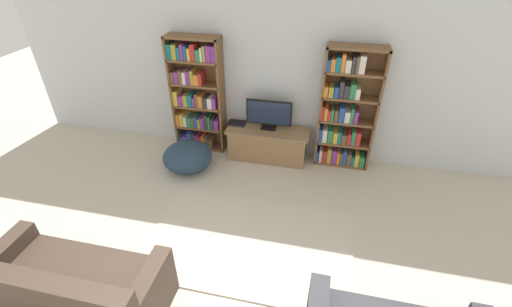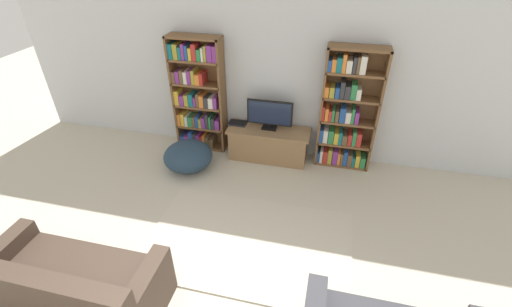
% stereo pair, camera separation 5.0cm
% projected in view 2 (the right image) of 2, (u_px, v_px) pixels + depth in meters
% --- Properties ---
extents(wall_back, '(8.80, 0.06, 2.60)m').
position_uv_depth(wall_back, '(275.00, 79.00, 5.42)').
color(wall_back, silver).
rests_on(wall_back, ground_plane).
extents(bookshelf_left, '(0.86, 0.30, 1.95)m').
position_uv_depth(bookshelf_left, '(198.00, 95.00, 5.70)').
color(bookshelf_left, brown).
rests_on(bookshelf_left, ground_plane).
extents(bookshelf_right, '(0.86, 0.30, 1.95)m').
position_uv_depth(bookshelf_right, '(346.00, 114.00, 5.27)').
color(bookshelf_right, brown).
rests_on(bookshelf_right, ground_plane).
extents(tv_stand, '(1.35, 0.50, 0.55)m').
position_uv_depth(tv_stand, '(268.00, 144.00, 5.74)').
color(tv_stand, '#8E6B47').
rests_on(tv_stand, ground_plane).
extents(television, '(0.74, 0.16, 0.50)m').
position_uv_depth(television, '(270.00, 114.00, 5.48)').
color(television, black).
rests_on(television, tv_stand).
extents(laptop, '(0.30, 0.21, 0.03)m').
position_uv_depth(laptop, '(238.00, 123.00, 5.76)').
color(laptop, '#28282D').
rests_on(laptop, tv_stand).
extents(area_rug, '(2.53, 1.60, 0.02)m').
position_uv_depth(area_rug, '(249.00, 242.00, 4.30)').
color(area_rug, beige).
rests_on(area_rug, ground_plane).
extents(couch_left_sectional, '(1.79, 0.83, 0.85)m').
position_uv_depth(couch_left_sectional, '(72.00, 288.00, 3.42)').
color(couch_left_sectional, '#423328').
rests_on(couch_left_sectional, ground_plane).
extents(beanbag_ottoman, '(0.78, 0.78, 0.44)m').
position_uv_depth(beanbag_ottoman, '(188.00, 156.00, 5.53)').
color(beanbag_ottoman, '#23384C').
rests_on(beanbag_ottoman, ground_plane).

